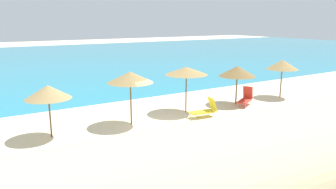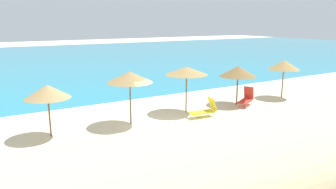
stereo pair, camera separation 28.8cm
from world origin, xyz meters
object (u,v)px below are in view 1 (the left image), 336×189
object	(u,v)px
beach_umbrella_1	(48,92)
beach_umbrella_3	(186,71)
cooler_box	(112,148)
lounge_chair_1	(205,109)
lounge_chair_0	(246,98)
beach_umbrella_4	(237,71)
beach_ball	(58,175)
beach_umbrella_2	(130,77)
beach_umbrella_5	(282,65)

from	to	relation	value
beach_umbrella_1	beach_umbrella_3	distance (m)	8.13
cooler_box	lounge_chair_1	bearing A→B (deg)	16.50
lounge_chair_0	lounge_chair_1	world-z (taller)	lounge_chair_0
beach_umbrella_3	cooler_box	size ratio (longest dim) A/B	6.67
beach_umbrella_4	lounge_chair_0	distance (m)	1.89
beach_umbrella_4	lounge_chair_1	world-z (taller)	beach_umbrella_4
cooler_box	beach_umbrella_1	bearing A→B (deg)	118.53
beach_umbrella_1	lounge_chair_1	xyz separation A→B (m)	(8.47, -1.31, -1.79)
beach_umbrella_3	beach_ball	xyz separation A→B (m)	(-8.90, -4.73, -2.45)
beach_umbrella_2	beach_umbrella_5	size ratio (longest dim) A/B	1.06
beach_umbrella_3	lounge_chair_1	bearing A→B (deg)	-77.24
beach_umbrella_4	beach_umbrella_5	size ratio (longest dim) A/B	0.94
lounge_chair_0	cooler_box	xyz separation A→B (m)	(-10.67, -2.72, -0.30)
beach_ball	beach_umbrella_4	bearing A→B (deg)	19.39
beach_umbrella_2	beach_umbrella_1	bearing A→B (deg)	176.38
beach_umbrella_4	cooler_box	size ratio (longest dim) A/B	6.16
lounge_chair_0	beach_umbrella_1	bearing A→B (deg)	58.36
beach_umbrella_5	beach_ball	size ratio (longest dim) A/B	10.49
beach_umbrella_2	beach_ball	xyz separation A→B (m)	(-4.94, -4.27, -2.48)
beach_ball	cooler_box	world-z (taller)	cooler_box
beach_umbrella_1	beach_umbrella_3	world-z (taller)	beach_umbrella_3
beach_umbrella_1	beach_umbrella_2	distance (m)	4.19
beach_ball	cooler_box	size ratio (longest dim) A/B	0.62
lounge_chair_1	beach_umbrella_1	bearing A→B (deg)	88.83
beach_ball	lounge_chair_0	bearing A→B (deg)	16.69
beach_umbrella_5	lounge_chair_0	bearing A→B (deg)	-174.62
lounge_chair_1	beach_ball	bearing A→B (deg)	116.88
beach_umbrella_2	lounge_chair_0	xyz separation A→B (m)	(8.29, -0.31, -2.13)
beach_umbrella_5	beach_umbrella_4	bearing A→B (deg)	177.23
beach_umbrella_1	cooler_box	bearing A→B (deg)	-61.47
beach_umbrella_5	lounge_chair_1	world-z (taller)	beach_umbrella_5
beach_umbrella_1	beach_ball	size ratio (longest dim) A/B	9.81
lounge_chair_0	beach_ball	size ratio (longest dim) A/B	6.52
beach_umbrella_4	beach_umbrella_5	distance (m)	4.25
beach_ball	beach_umbrella_3	bearing A→B (deg)	28.02
lounge_chair_0	beach_ball	xyz separation A→B (m)	(-13.23, -3.97, -0.35)
beach_umbrella_3	beach_umbrella_2	bearing A→B (deg)	-173.34
beach_umbrella_3	cooler_box	xyz separation A→B (m)	(-6.34, -3.48, -2.39)
beach_umbrella_2	beach_umbrella_4	size ratio (longest dim) A/B	1.12
lounge_chair_0	lounge_chair_1	distance (m)	4.06
beach_umbrella_1	lounge_chair_1	world-z (taller)	beach_umbrella_1
beach_umbrella_2	beach_umbrella_3	world-z (taller)	beach_umbrella_2
beach_ball	beach_umbrella_1	bearing A→B (deg)	80.36
lounge_chair_1	beach_umbrella_5	bearing A→B (deg)	-74.40
beach_umbrella_3	beach_umbrella_5	bearing A→B (deg)	-2.76
beach_umbrella_3	cooler_box	distance (m)	7.62
beach_ball	lounge_chair_1	bearing A→B (deg)	19.26
beach_umbrella_4	cooler_box	bearing A→B (deg)	-162.35
beach_umbrella_2	beach_umbrella_5	world-z (taller)	beach_umbrella_2
lounge_chair_1	beach_umbrella_2	bearing A→B (deg)	83.95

